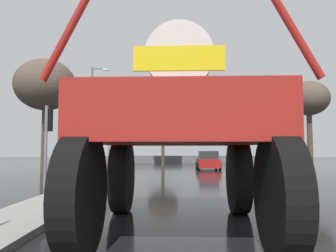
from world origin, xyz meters
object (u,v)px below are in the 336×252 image
object	(u,v)px
sedan_ahead	(208,161)
traffic_signal_far_right	(109,138)
traffic_signal_far_left	(242,135)
bare_tree_right	(308,99)
traffic_signal_near_right	(291,119)
bare_tree_far_center	(163,125)
streetlight_far_left	(92,112)
traffic_signal_near_left	(48,130)
bare_tree_left	(45,85)
oversize_sprayer	(179,129)

from	to	relation	value
sedan_ahead	traffic_signal_far_right	size ratio (longest dim) A/B	1.19
sedan_ahead	traffic_signal_far_left	size ratio (longest dim) A/B	1.09
traffic_signal_far_right	bare_tree_right	distance (m)	16.06
traffic_signal_near_right	bare_tree_far_center	bearing A→B (deg)	101.36
streetlight_far_left	bare_tree_right	distance (m)	18.15
bare_tree_right	bare_tree_far_center	world-z (taller)	bare_tree_right
streetlight_far_left	traffic_signal_far_right	bearing A→B (deg)	-57.20
traffic_signal_near_left	traffic_signal_near_right	size ratio (longest dim) A/B	0.86
streetlight_far_left	bare_tree_left	world-z (taller)	streetlight_far_left
streetlight_far_left	bare_tree_far_center	distance (m)	10.93
streetlight_far_left	oversize_sprayer	bearing A→B (deg)	-72.99
oversize_sprayer	streetlight_far_left	distance (m)	23.93
sedan_ahead	traffic_signal_far_right	distance (m)	8.35
streetlight_far_left	bare_tree_far_center	bearing A→B (deg)	55.89
traffic_signal_far_left	traffic_signal_far_right	world-z (taller)	traffic_signal_far_left
traffic_signal_far_right	streetlight_far_left	distance (m)	4.50
sedan_ahead	streetlight_far_left	xyz separation A→B (m)	(-10.03, 1.50, 4.23)
oversize_sprayer	traffic_signal_far_right	distance (m)	20.11
sedan_ahead	bare_tree_far_center	size ratio (longest dim) A/B	0.69
traffic_signal_far_left	streetlight_far_left	xyz separation A→B (m)	(-12.56, 3.21, 2.17)
traffic_signal_near_left	streetlight_far_left	bearing A→B (deg)	97.35
bare_tree_left	bare_tree_far_center	bearing A→B (deg)	63.33
traffic_signal_far_right	sedan_ahead	bearing A→B (deg)	12.11
bare_tree_far_center	oversize_sprayer	bearing A→B (deg)	-88.52
oversize_sprayer	bare_tree_right	size ratio (longest dim) A/B	0.78
streetlight_far_left	traffic_signal_near_left	bearing A→B (deg)	-82.65
traffic_signal_near_right	bare_tree_left	distance (m)	17.02
bare_tree_right	bare_tree_far_center	distance (m)	17.07
traffic_signal_near_left	bare_tree_far_center	xyz separation A→B (m)	(3.93, 26.03, 2.10)
streetlight_far_left	bare_tree_right	world-z (taller)	streetlight_far_left
traffic_signal_far_right	bare_tree_right	xyz separation A→B (m)	(15.77, -0.11, 3.05)
traffic_signal_near_right	sedan_ahead	bearing A→B (deg)	94.88
bare_tree_far_center	traffic_signal_far_right	bearing A→B (deg)	-108.33
bare_tree_right	traffic_signal_near_right	bearing A→B (deg)	-115.35
oversize_sprayer	sedan_ahead	distance (m)	21.47
oversize_sprayer	streetlight_far_left	world-z (taller)	streetlight_far_left
traffic_signal_far_right	bare_tree_far_center	world-z (taller)	bare_tree_far_center
oversize_sprayer	bare_tree_left	bearing A→B (deg)	30.75
traffic_signal_far_left	bare_tree_far_center	size ratio (longest dim) A/B	0.64
oversize_sprayer	traffic_signal_near_left	world-z (taller)	oversize_sprayer
oversize_sprayer	traffic_signal_far_right	size ratio (longest dim) A/B	1.58
traffic_signal_far_right	bare_tree_right	size ratio (longest dim) A/B	0.50
bare_tree_left	bare_tree_right	world-z (taller)	bare_tree_left
traffic_signal_far_left	bare_tree_far_center	world-z (taller)	bare_tree_far_center
bare_tree_far_center	traffic_signal_far_left	bearing A→B (deg)	-62.29
sedan_ahead	streetlight_far_left	distance (m)	10.99
oversize_sprayer	bare_tree_far_center	world-z (taller)	bare_tree_far_center
traffic_signal_near_right	traffic_signal_far_left	distance (m)	13.83
traffic_signal_near_left	streetlight_far_left	world-z (taller)	streetlight_far_left
oversize_sprayer	bare_tree_left	world-z (taller)	bare_tree_left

